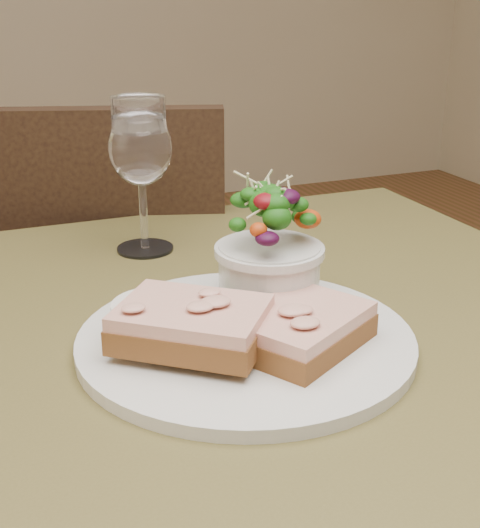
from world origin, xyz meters
name	(u,v)px	position (x,y,z in m)	size (l,w,h in m)	color
cafe_table	(252,419)	(0.00, 0.00, 0.65)	(0.80, 0.80, 0.75)	#4D4621
chair_far	(111,418)	(-0.03, 0.61, 0.29)	(0.53, 0.53, 0.90)	black
dinner_plate	(246,340)	(-0.02, -0.03, 0.76)	(0.31, 0.31, 0.01)	silver
sandwich_front	(301,328)	(0.02, -0.07, 0.78)	(0.15, 0.14, 0.03)	#462512
sandwich_back	(192,324)	(-0.07, -0.04, 0.79)	(0.16, 0.15, 0.03)	#462512
ramekin	(156,319)	(-0.10, -0.01, 0.78)	(0.07, 0.07, 0.04)	silver
salad_bowl	(269,248)	(0.03, 0.02, 0.82)	(0.10, 0.10, 0.13)	silver
garnish	(159,305)	(-0.08, 0.04, 0.77)	(0.05, 0.04, 0.02)	#0F370A
wine_glass	(140,152)	(-0.04, 0.26, 0.87)	(0.08, 0.08, 0.18)	white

